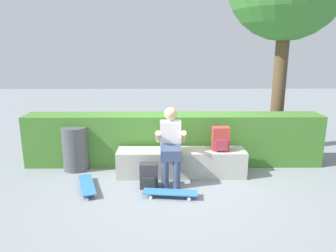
{
  "coord_description": "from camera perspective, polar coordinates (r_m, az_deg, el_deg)",
  "views": [
    {
      "loc": [
        -0.27,
        -4.76,
        2.14
      ],
      "look_at": [
        -0.22,
        0.43,
        0.85
      ],
      "focal_mm": 33.84,
      "sensor_mm": 36.0,
      "label": 1
    }
  ],
  "objects": [
    {
      "name": "backpack_on_ground",
      "position": [
        5.0,
        -3.45,
        -8.99
      ],
      "size": [
        0.28,
        0.23,
        0.4
      ],
      "color": "#333338",
      "rests_on": "ground"
    },
    {
      "name": "ground_plane",
      "position": [
        5.23,
        2.54,
        -10.21
      ],
      "size": [
        24.0,
        24.0,
        0.0
      ],
      "primitive_type": "plane",
      "color": "gray"
    },
    {
      "name": "hedge_row",
      "position": [
        5.92,
        0.98,
        -2.38
      ],
      "size": [
        5.43,
        0.54,
        0.95
      ],
      "color": "#41782C",
      "rests_on": "ground"
    },
    {
      "name": "skateboard_near_person",
      "position": [
        4.73,
        0.39,
        -11.91
      ],
      "size": [
        0.82,
        0.29,
        0.09
      ],
      "color": "teal",
      "rests_on": "ground"
    },
    {
      "name": "backpack_on_bench",
      "position": [
        5.38,
        9.45,
        -2.36
      ],
      "size": [
        0.28,
        0.23,
        0.4
      ],
      "color": "#B23833",
      "rests_on": "bench_main"
    },
    {
      "name": "skateboard_beside_bench",
      "position": [
        5.13,
        -14.37,
        -10.23
      ],
      "size": [
        0.45,
        0.82,
        0.09
      ],
      "color": "teal",
      "rests_on": "ground"
    },
    {
      "name": "person_skater",
      "position": [
        5.11,
        0.48,
        -3.01
      ],
      "size": [
        0.49,
        0.62,
        1.2
      ],
      "color": "white",
      "rests_on": "ground"
    },
    {
      "name": "bench_main",
      "position": [
        5.45,
        2.38,
        -6.61
      ],
      "size": [
        2.17,
        0.46,
        0.45
      ],
      "color": "#AAAC9E",
      "rests_on": "ground"
    },
    {
      "name": "trash_bin",
      "position": [
        5.89,
        -16.33,
        -3.87
      ],
      "size": [
        0.46,
        0.46,
        0.79
      ],
      "color": "#4C4C51",
      "rests_on": "ground"
    }
  ]
}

